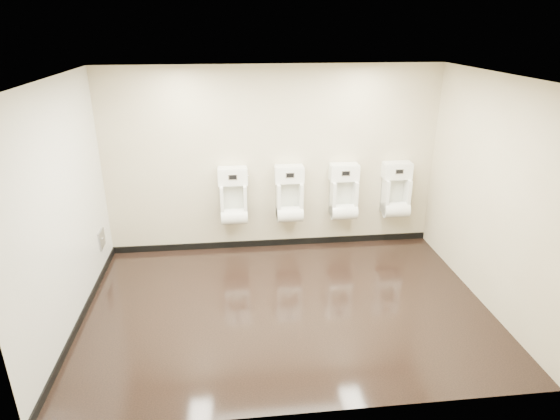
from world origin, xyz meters
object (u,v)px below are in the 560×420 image
at_px(urinal_1, 289,198).
at_px(urinal_2, 344,196).
at_px(access_panel, 102,239).
at_px(urinal_3, 396,194).
at_px(urinal_0, 234,200).

height_order(urinal_1, urinal_2, same).
bearing_deg(access_panel, urinal_1, 8.40).
bearing_deg(urinal_3, access_panel, -174.78).
distance_m(access_panel, urinal_0, 1.95).
bearing_deg(urinal_2, urinal_1, 180.00).
bearing_deg(access_panel, urinal_3, 5.22).
bearing_deg(urinal_1, urinal_2, 0.00).
height_order(access_panel, urinal_0, urinal_0).
xyz_separation_m(urinal_1, urinal_3, (1.67, 0.00, 0.00)).
distance_m(urinal_1, urinal_2, 0.84).
distance_m(urinal_0, urinal_3, 2.52).
bearing_deg(urinal_3, urinal_0, 180.00).
bearing_deg(urinal_0, urinal_2, 0.00).
bearing_deg(urinal_1, access_panel, -171.60).
bearing_deg(access_panel, urinal_2, 6.43).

